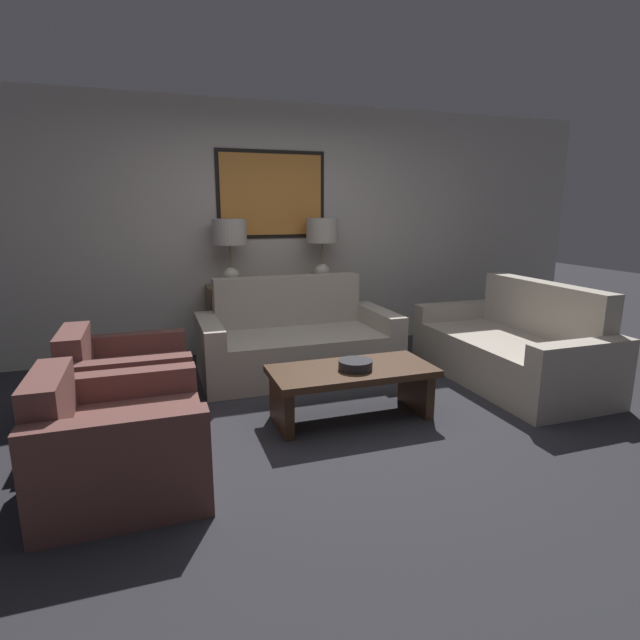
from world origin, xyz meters
The scene contains 11 objects.
ground_plane centered at (0.00, 0.00, 0.00)m, with size 20.00×20.00×0.00m, color #28282D.
back_wall centered at (0.00, 2.30, 1.33)m, with size 7.86×0.12×2.65m.
console_table centered at (0.00, 2.03, 0.39)m, with size 1.51×0.39×0.78m.
table_lamp_left centered at (-0.50, 2.03, 1.26)m, with size 0.35×0.35×0.68m.
table_lamp_right centered at (0.50, 2.03, 1.26)m, with size 0.35×0.35×0.68m.
couch_by_back_wall centered at (0.00, 1.33, 0.29)m, with size 1.83×0.92×0.90m.
couch_by_side centered at (1.81, 0.48, 0.29)m, with size 0.92×1.83×0.90m.
coffee_table centered at (0.09, 0.16, 0.30)m, with size 1.22×0.57×0.40m.
decorative_bowl centered at (0.10, 0.12, 0.43)m, with size 0.25×0.25×0.07m.
armchair_near_back_wall centered at (-1.52, 0.65, 0.27)m, with size 0.87×0.88×0.72m.
armchair_near_camera centered at (-1.52, -0.34, 0.27)m, with size 0.87×0.88×0.72m.
Camera 1 is at (-1.28, -3.12, 1.56)m, focal length 28.00 mm.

